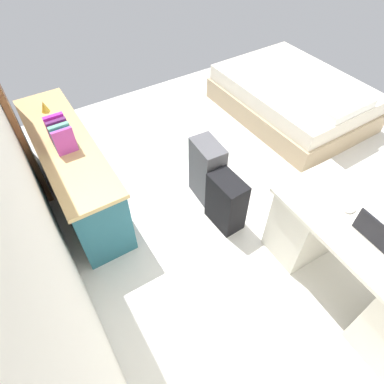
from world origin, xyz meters
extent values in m
plane|color=silver|center=(0.00, 0.00, 0.00)|extent=(5.36, 5.36, 0.00)
cube|color=white|center=(0.00, 2.04, 1.35)|extent=(4.36, 0.10, 2.71)
cube|color=brown|center=(1.63, 1.96, 1.02)|extent=(0.88, 0.05, 2.04)
cube|color=silver|center=(-1.06, 0.15, 0.72)|extent=(1.46, 0.70, 0.04)
cube|color=beige|center=(-0.57, 0.14, 0.35)|extent=(0.42, 0.60, 0.70)
cylinder|color=black|center=(-0.93, -0.59, 0.02)|extent=(0.52, 0.52, 0.04)
cube|color=#235B6B|center=(1.07, 1.66, 0.35)|extent=(1.76, 0.44, 0.71)
cube|color=tan|center=(1.07, 1.66, 0.73)|extent=(1.80, 0.48, 0.04)
cube|color=#1E4E5B|center=(0.68, 1.44, 0.20)|extent=(0.67, 0.01, 0.25)
cube|color=#1E4E5B|center=(1.47, 1.44, 0.20)|extent=(0.67, 0.01, 0.25)
cube|color=tan|center=(1.06, -1.23, 0.14)|extent=(1.92, 1.43, 0.28)
cube|color=silver|center=(1.06, -1.23, 0.38)|extent=(1.86, 1.37, 0.20)
cube|color=white|center=(0.39, -1.24, 0.53)|extent=(0.49, 0.69, 0.10)
cube|color=black|center=(0.03, 0.59, 0.28)|extent=(0.37, 0.23, 0.56)
cube|color=#4C4C51|center=(0.42, 0.54, 0.34)|extent=(0.37, 0.24, 0.67)
cube|color=silver|center=(-1.07, 0.13, 0.74)|extent=(0.32, 0.23, 0.02)
cube|color=black|center=(-1.07, 0.23, 0.85)|extent=(0.31, 0.02, 0.19)
ellipsoid|color=white|center=(-0.81, 0.12, 0.75)|extent=(0.06, 0.10, 0.03)
cube|color=#B541A1|center=(0.89, 1.66, 0.87)|extent=(0.03, 0.17, 0.24)
cube|color=#2466B1|center=(0.93, 1.66, 0.86)|extent=(0.03, 0.17, 0.21)
cube|color=#5DAE87|center=(0.97, 1.66, 0.87)|extent=(0.04, 0.17, 0.23)
cube|color=#732363|center=(1.01, 1.66, 0.85)|extent=(0.04, 0.17, 0.20)
cube|color=#57215C|center=(1.05, 1.66, 0.87)|extent=(0.04, 0.17, 0.23)
cube|color=#A7333A|center=(1.09, 1.66, 0.85)|extent=(0.04, 0.17, 0.20)
cube|color=purple|center=(1.13, 1.66, 0.87)|extent=(0.04, 0.17, 0.23)
cone|color=gold|center=(1.60, 1.66, 0.80)|extent=(0.08, 0.08, 0.11)
camera|label=1|loc=(-1.48, 1.89, 2.61)|focal=30.73mm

